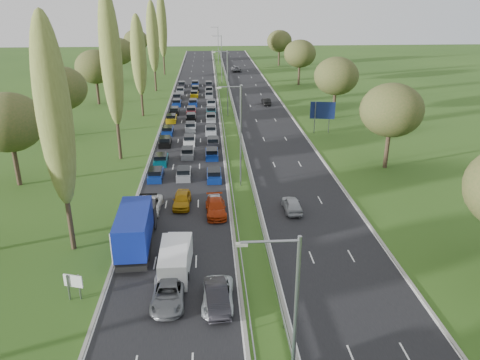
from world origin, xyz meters
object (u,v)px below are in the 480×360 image
object	(u,v)px
near_car_2	(150,205)
direction_sign	(322,112)
white_van_front	(177,257)
info_sign	(73,284)
blue_lorry	(136,228)
white_van_rear	(174,260)
near_car_3	(145,211)

from	to	relation	value
near_car_2	direction_sign	xyz separation A→B (m)	(24.94, 28.64, 2.85)
white_van_front	info_sign	distance (m)	8.31
blue_lorry	direction_sign	distance (m)	44.33
blue_lorry	white_van_rear	size ratio (longest dim) A/B	1.68
near_car_3	info_sign	xyz separation A→B (m)	(-3.60, -13.56, 0.55)
white_van_rear	direction_sign	bearing A→B (deg)	61.81
info_sign	direction_sign	size ratio (longest dim) A/B	0.40
near_car_3	white_van_rear	size ratio (longest dim) A/B	0.97
white_van_rear	direction_sign	distance (m)	45.92
info_sign	near_car_3	bearing A→B (deg)	75.12
blue_lorry	white_van_front	distance (m)	5.18
near_car_3	blue_lorry	world-z (taller)	blue_lorry
direction_sign	white_van_front	bearing A→B (deg)	-118.22
white_van_front	info_sign	xyz separation A→B (m)	(-7.39, -3.80, 0.28)
blue_lorry	white_van_rear	distance (m)	5.44
near_car_2	white_van_rear	xyz separation A→B (m)	(3.36, -11.82, 0.45)
near_car_2	blue_lorry	distance (m)	7.94
near_car_3	white_van_rear	xyz separation A→B (m)	(3.61, -10.32, 0.35)
blue_lorry	white_van_front	bearing A→B (deg)	-44.05
white_van_front	white_van_rear	size ratio (longest dim) A/B	0.94
white_van_rear	direction_sign	xyz separation A→B (m)	(21.59, 40.46, 2.40)
near_car_2	near_car_3	xyz separation A→B (m)	(-0.25, -1.50, 0.10)
info_sign	direction_sign	bearing A→B (deg)	56.61
near_car_3	info_sign	size ratio (longest dim) A/B	2.62
info_sign	white_van_front	bearing A→B (deg)	27.20
white_van_front	info_sign	world-z (taller)	white_van_front
white_van_front	white_van_rear	bearing A→B (deg)	-103.53
blue_lorry	direction_sign	bearing A→B (deg)	53.85
near_car_2	white_van_rear	size ratio (longest dim) A/B	0.89
blue_lorry	info_sign	distance (m)	8.13
near_car_2	white_van_rear	world-z (taller)	white_van_rear
info_sign	direction_sign	world-z (taller)	direction_sign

